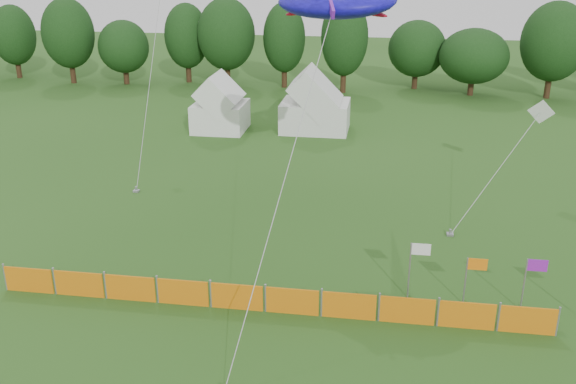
# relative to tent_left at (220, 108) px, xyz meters

# --- Properties ---
(treeline) EXTENTS (104.57, 8.78, 8.36)m
(treeline) POSITION_rel_tent_left_xyz_m (10.18, 14.52, 2.58)
(treeline) COLOR #382314
(treeline) RESTS_ON ground
(tent_left) EXTENTS (3.61, 3.61, 3.18)m
(tent_left) POSITION_rel_tent_left_xyz_m (0.00, 0.00, 0.00)
(tent_left) COLOR white
(tent_left) RESTS_ON ground
(tent_right) EXTENTS (4.73, 3.79, 3.34)m
(tent_right) POSITION_rel_tent_left_xyz_m (6.56, 0.99, 0.08)
(tent_right) COLOR silver
(tent_right) RESTS_ON ground
(barrier_fence) EXTENTS (19.90, 0.06, 1.00)m
(barrier_fence) POSITION_rel_tent_left_xyz_m (7.49, -22.98, -1.11)
(barrier_fence) COLOR orange
(barrier_fence) RESTS_ON ground
(flag_row) EXTENTS (6.73, 0.56, 2.24)m
(flag_row) POSITION_rel_tent_left_xyz_m (15.72, -21.43, -0.20)
(flag_row) COLOR gray
(flag_row) RESTS_ON ground
(stingray_kite) EXTENTS (6.38, 19.75, 11.04)m
(stingray_kite) POSITION_rel_tent_left_xyz_m (9.15, -14.61, 8.47)
(stingray_kite) COLOR #1B0FE0
(stingray_kite) RESTS_ON ground
(small_kite_white) EXTENTS (5.45, 6.73, 4.96)m
(small_kite_white) POSITION_rel_tent_left_xyz_m (18.08, -10.59, 1.64)
(small_kite_white) COLOR silver
(small_kite_white) RESTS_ON ground
(small_kite_dark) EXTENTS (1.37, 8.86, 10.62)m
(small_kite_dark) POSITION_rel_tent_left_xyz_m (-1.89, -7.57, 4.16)
(small_kite_dark) COLOR black
(small_kite_dark) RESTS_ON ground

